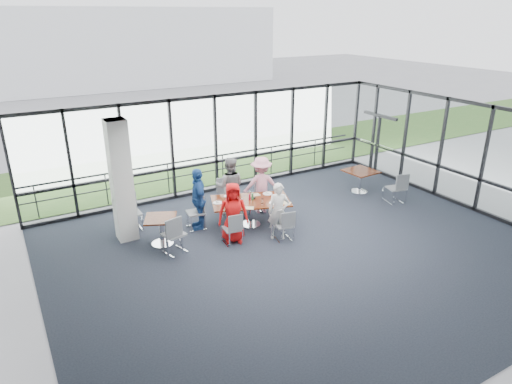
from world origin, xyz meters
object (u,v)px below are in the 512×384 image
diner_end (198,199)px  chair_main_nr (283,225)px  diner_near_left (233,213)px  diner_near_right (279,211)px  chair_main_nl (232,229)px  chair_main_fr (265,197)px  structural_column (121,181)px  diner_far_left (230,186)px  side_table_right (360,174)px  diner_far_right (261,185)px  chair_main_fl (229,196)px  side_table_left (161,222)px  chair_main_end (196,212)px  main_table (251,204)px  chair_spare_r (395,188)px  chair_spare_la (174,234)px  chair_spare_lb (131,213)px

diner_end → chair_main_nr: diner_end is taller
diner_near_left → diner_near_right: (1.11, -0.45, -0.04)m
chair_main_nl → chair_main_fr: size_ratio=1.04×
structural_column → diner_far_left: (3.07, -0.01, -0.72)m
diner_far_left → chair_main_nr: 2.26m
side_table_right → diner_far_right: (-3.66, 0.26, 0.21)m
diner_far_left → chair_main_fl: 0.47m
side_table_left → diner_far_right: bearing=8.7°
chair_main_fl → chair_main_end: bearing=42.5°
main_table → chair_spare_r: size_ratio=2.52×
side_table_right → diner_end: 5.72m
structural_column → chair_spare_la: structural_column is taller
main_table → diner_far_left: diner_far_left is taller
chair_main_fr → chair_spare_r: 4.14m
diner_far_left → chair_spare_la: 2.69m
diner_far_left → diner_far_right: bearing=-166.0°
main_table → chair_main_nr: (0.30, -1.21, -0.23)m
chair_main_nl → chair_main_fl: bearing=71.8°
main_table → side_table_right: (4.39, 0.39, 0.00)m
diner_end → chair_spare_lb: bearing=-102.4°
main_table → chair_spare_la: (-2.42, -0.43, -0.14)m
diner_end → main_table: bearing=80.5°
diner_end → chair_spare_lb: (-1.65, 0.80, -0.37)m
side_table_right → chair_main_fr: (-3.49, 0.34, -0.24)m
main_table → diner_end: size_ratio=1.38×
chair_main_end → chair_spare_lb: bearing=-109.2°
side_table_right → chair_main_fr: bearing=174.4°
diner_far_right → side_table_right: bearing=-163.5°
side_table_right → diner_far_left: diner_far_left is taller
side_table_right → diner_near_right: (-4.15, -1.45, 0.12)m
chair_spare_r → diner_far_right: bearing=173.3°
chair_spare_r → main_table: bearing=-176.3°
chair_main_fl → structural_column: bearing=21.8°
diner_far_right → chair_main_end: size_ratio=1.79×
diner_far_left → main_table: bearing=132.0°
chair_main_fr → chair_spare_lb: bearing=4.8°
side_table_left → chair_spare_lb: (-0.43, 1.21, -0.12)m
structural_column → diner_far_left: 3.16m
diner_far_right → chair_main_fl: bearing=-13.6°
side_table_left → diner_near_right: size_ratio=0.67×
chair_main_nr → chair_main_nl: bearing=170.9°
side_table_left → chair_spare_lb: chair_spare_lb is taller
side_table_left → side_table_right: bearing=2.0°
structural_column → diner_far_left: structural_column is taller
chair_main_nr → chair_main_end: 2.47m
side_table_right → diner_far_right: 3.67m
diner_near_left → chair_spare_r: (5.59, -0.24, -0.33)m
diner_far_right → chair_spare_r: bearing=179.9°
diner_near_right → diner_end: bearing=164.3°
chair_main_nl → chair_main_fl: 2.13m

